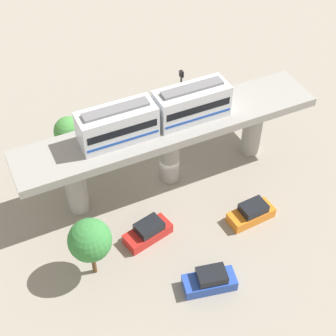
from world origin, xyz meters
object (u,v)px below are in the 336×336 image
at_px(parked_car_blue, 210,281).
at_px(signal_post, 181,108).
at_px(tree_near_viaduct, 69,132).
at_px(tree_mid_lot, 90,240).
at_px(train, 155,114).
at_px(parked_car_orange, 252,213).
at_px(parked_car_red, 148,232).

relative_size(parked_car_blue, signal_post, 0.48).
xyz_separation_m(parked_car_blue, tree_near_viaduct, (-18.53, -5.34, 3.20)).
bearing_deg(parked_car_blue, tree_mid_lot, -111.52).
bearing_deg(train, parked_car_orange, 36.34).
distance_m(tree_near_viaduct, signal_post, 10.93).
xyz_separation_m(parked_car_red, tree_near_viaduct, (-11.95, -2.90, 3.20)).
height_order(parked_car_orange, tree_mid_lot, tree_mid_lot).
height_order(parked_car_red, signal_post, signal_post).
distance_m(train, tree_mid_lot, 12.08).
relative_size(tree_near_viaduct, signal_post, 0.58).
xyz_separation_m(parked_car_orange, tree_mid_lot, (-0.68, -14.53, 3.36)).
bearing_deg(tree_near_viaduct, tree_mid_lot, -10.47).
relative_size(parked_car_red, tree_mid_lot, 0.77).
bearing_deg(parked_car_blue, parked_car_red, -147.25).
distance_m(parked_car_blue, signal_post, 17.17).
xyz_separation_m(parked_car_orange, tree_near_viaduct, (-13.97, -12.07, 3.20)).
height_order(parked_car_red, parked_car_blue, same).
height_order(train, parked_car_blue, train).
bearing_deg(train, tree_near_viaduct, -134.27).
bearing_deg(train, tree_mid_lot, -51.04).
distance_m(parked_car_blue, tree_near_viaduct, 19.55).
height_order(parked_car_red, parked_car_orange, same).
relative_size(train, signal_post, 1.44).
distance_m(tree_near_viaduct, tree_mid_lot, 13.52).
relative_size(train, parked_car_orange, 3.15).
distance_m(parked_car_red, tree_near_viaduct, 12.71).
relative_size(parked_car_orange, signal_post, 0.46).
height_order(train, tree_near_viaduct, train).
relative_size(tree_near_viaduct, tree_mid_lot, 0.93).
height_order(parked_car_blue, tree_mid_lot, tree_mid_lot).
bearing_deg(parked_car_red, train, 136.34).
relative_size(parked_car_blue, tree_mid_lot, 0.77).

